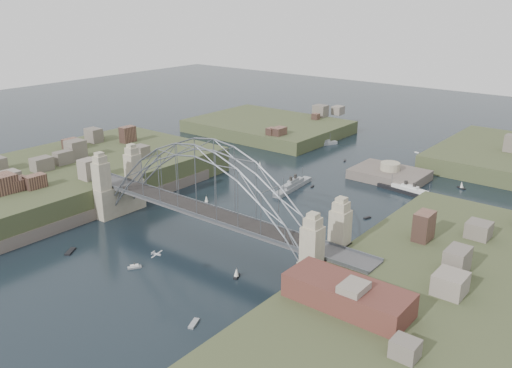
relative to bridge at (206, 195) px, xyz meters
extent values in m
plane|color=black|center=(0.00, 0.00, -12.32)|extent=(500.00, 500.00, 0.00)
cube|color=#464648|center=(0.00, 0.00, -4.32)|extent=(84.00, 6.00, 0.70)
cube|color=#575C64|center=(0.00, -3.00, -3.77)|extent=(84.00, 0.25, 0.50)
cube|color=#575C64|center=(0.00, 3.00, -3.77)|extent=(84.00, 0.25, 0.50)
cube|color=black|center=(0.00, 0.00, -3.77)|extent=(55.20, 5.20, 0.35)
cube|color=gray|center=(-31.50, -5.00, -3.47)|extent=(3.40, 3.40, 17.70)
cube|color=gray|center=(-31.50, 5.00, -3.47)|extent=(3.40, 3.40, 17.70)
cube|color=gray|center=(31.50, -5.00, -3.47)|extent=(3.40, 3.40, 17.70)
cube|color=gray|center=(31.50, 5.00, -3.47)|extent=(3.40, 3.40, 17.70)
cube|color=gray|center=(-31.50, 0.00, -8.32)|extent=(4.08, 13.80, 8.00)
cube|color=gray|center=(31.50, 0.00, -8.32)|extent=(4.08, 13.80, 8.00)
cube|color=#3A4324|center=(-58.00, 0.00, -10.32)|extent=(50.00, 90.00, 12.00)
cube|color=#564C44|center=(-35.50, 0.00, -11.32)|extent=(6.00, 70.00, 4.00)
cube|color=#3A4324|center=(58.00, 0.00, -10.32)|extent=(50.00, 90.00, 12.00)
cube|color=#564C44|center=(35.50, 0.00, -11.32)|extent=(6.00, 70.00, 4.00)
cube|color=#3A4324|center=(-55.00, 95.00, -11.82)|extent=(60.00, 45.00, 9.00)
cube|color=#564C44|center=(12.00, 70.00, -12.82)|extent=(22.00, 16.00, 7.00)
cylinder|color=gray|center=(12.00, 70.00, -8.12)|extent=(6.00, 6.00, 2.40)
cube|color=#592D26|center=(44.00, -14.00, -2.32)|extent=(20.00, 8.00, 4.00)
cube|color=gray|center=(-6.44, 43.68, -11.91)|extent=(4.20, 18.99, 1.68)
cube|color=gray|center=(-6.44, 43.68, -10.65)|extent=(2.81, 10.49, 1.26)
cube|color=gray|center=(-6.44, 43.68, -9.71)|extent=(1.80, 4.82, 0.84)
cylinder|color=black|center=(-6.32, 42.36, -8.97)|extent=(0.90, 0.90, 1.68)
cylinder|color=black|center=(-6.55, 44.99, -8.97)|extent=(0.90, 0.90, 1.68)
cylinder|color=#575C64|center=(-5.93, 38.05, -9.18)|extent=(0.17, 0.17, 4.19)
cylinder|color=#575C64|center=(-6.94, 49.31, -9.18)|extent=(0.17, 0.17, 4.19)
cube|color=gray|center=(-26.38, 90.57, -11.96)|extent=(8.15, 14.02, 1.46)
cube|color=gray|center=(-26.38, 90.57, -10.86)|extent=(4.84, 7.88, 1.09)
cube|color=gray|center=(-26.38, 90.57, -10.04)|extent=(2.58, 3.77, 0.73)
cylinder|color=black|center=(-26.82, 89.65, -9.40)|extent=(0.72, 0.72, 1.46)
cylinder|color=black|center=(-25.93, 91.49, -9.40)|extent=(0.72, 0.72, 1.46)
cylinder|color=#575C64|center=(-28.28, 86.62, -9.59)|extent=(0.15, 0.15, 3.65)
cylinder|color=#575C64|center=(-24.48, 94.51, -9.59)|extent=(0.15, 0.15, 3.65)
cube|color=black|center=(22.47, 61.30, -11.96)|extent=(20.38, 5.22, 1.47)
cube|color=silver|center=(22.47, 61.30, -10.86)|extent=(11.28, 3.42, 1.10)
cube|color=silver|center=(22.47, 61.30, -10.03)|extent=(5.20, 2.13, 0.73)
cylinder|color=black|center=(21.07, 61.47, -9.39)|extent=(0.99, 0.99, 1.47)
cylinder|color=black|center=(23.87, 61.12, -9.39)|extent=(0.99, 0.99, 1.47)
cylinder|color=#575C64|center=(16.46, 62.04, -9.57)|extent=(0.15, 0.15, 3.67)
cylinder|color=#575C64|center=(28.48, 60.55, -9.57)|extent=(0.15, 0.15, 3.67)
cube|color=silver|center=(5.83, -19.90, -5.00)|extent=(1.76, 0.71, 0.30)
cube|color=silver|center=(5.83, -19.90, -4.95)|extent=(1.10, 3.45, 0.07)
cube|color=silver|center=(4.98, -20.11, -4.84)|extent=(0.42, 1.10, 0.38)
cube|color=silver|center=(-18.90, 19.52, -12.17)|extent=(2.08, 2.04, 0.45)
cylinder|color=#575C64|center=(-18.90, 19.52, -11.12)|extent=(0.08, 0.08, 2.20)
cone|color=silver|center=(-18.90, 19.52, -11.12)|extent=(1.59, 1.58, 1.92)
cube|color=silver|center=(13.65, 34.10, -12.17)|extent=(1.80, 1.33, 0.45)
cylinder|color=#575C64|center=(13.65, 34.10, -11.12)|extent=(0.08, 0.08, 2.20)
cone|color=silver|center=(13.65, 34.10, -11.12)|extent=(1.57, 1.47, 1.92)
cube|color=silver|center=(-4.30, -17.73, -12.17)|extent=(2.30, 2.92, 0.45)
cube|color=silver|center=(-4.30, -17.73, -11.77)|extent=(1.58, 1.87, 0.40)
cylinder|color=black|center=(-4.30, -17.73, -11.32)|extent=(0.16, 0.16, 0.70)
cube|color=silver|center=(21.47, 37.26, -12.17)|extent=(1.41, 2.22, 0.45)
cube|color=silver|center=(-27.29, 54.18, -12.17)|extent=(3.32, 3.16, 0.45)
cylinder|color=#575C64|center=(-27.29, 54.18, -11.12)|extent=(0.08, 0.08, 2.20)
cone|color=silver|center=(-27.29, 54.18, -11.12)|extent=(1.59, 1.57, 1.92)
cube|color=silver|center=(-2.83, 48.70, -12.17)|extent=(0.95, 1.82, 0.45)
cube|color=silver|center=(20.05, -24.52, -12.17)|extent=(2.09, 3.19, 0.45)
cube|color=silver|center=(-8.67, 78.45, -12.17)|extent=(1.47, 2.11, 0.45)
cube|color=silver|center=(25.23, 16.80, -12.17)|extent=(2.01, 2.56, 0.45)
cube|color=silver|center=(-21.53, -21.90, -12.17)|extent=(2.98, 3.66, 0.45)
cube|color=silver|center=(6.86, 103.97, -12.17)|extent=(1.73, 0.82, 0.45)
cube|color=silver|center=(-43.85, 26.09, -12.17)|extent=(1.28, 2.87, 0.45)
cylinder|color=#575C64|center=(-43.85, 26.09, -11.12)|extent=(0.08, 0.08, 2.20)
cone|color=silver|center=(-43.85, 26.09, -11.12)|extent=(1.16, 1.36, 1.92)
cube|color=silver|center=(15.02, -7.16, -12.17)|extent=(1.61, 2.42, 0.45)
cylinder|color=#575C64|center=(15.02, -7.16, -11.12)|extent=(0.08, 0.08, 2.20)
cone|color=silver|center=(15.02, -7.16, -11.12)|extent=(1.41, 1.54, 1.92)
cube|color=silver|center=(32.68, 75.44, -12.17)|extent=(2.81, 1.94, 0.45)
cylinder|color=#575C64|center=(32.68, 75.44, -11.12)|extent=(0.08, 0.08, 2.20)
cone|color=silver|center=(32.68, 75.44, -11.12)|extent=(1.55, 1.43, 1.92)
camera|label=1|loc=(78.58, -80.27, 41.87)|focal=37.53mm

